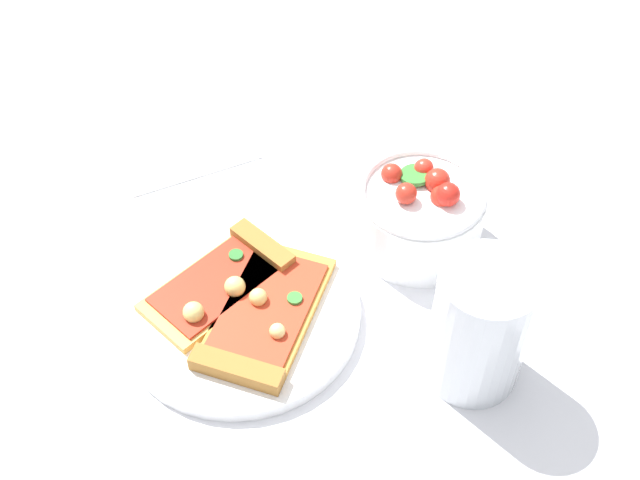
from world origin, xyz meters
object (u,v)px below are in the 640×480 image
object	(u,v)px
plate	(241,312)
pizza_slice_near	(262,320)
pizza_slice_far	(226,279)
soda_glass	(479,329)
paper_napkin	(182,143)
salad_bowl	(419,213)

from	to	relation	value
plate	pizza_slice_near	bearing A→B (deg)	-175.87
pizza_slice_near	pizza_slice_far	size ratio (longest dim) A/B	1.24
pizza_slice_near	plate	bearing A→B (deg)	4.13
pizza_slice_near	soda_glass	xyz separation A→B (m)	(-0.16, -0.11, 0.04)
soda_glass	paper_napkin	distance (m)	0.43
pizza_slice_near	pizza_slice_far	world-z (taller)	pizza_slice_far
plate	soda_glass	xyz separation A→B (m)	(-0.19, -0.11, 0.06)
plate	pizza_slice_near	xyz separation A→B (m)	(-0.03, -0.00, 0.01)
pizza_slice_far	salad_bowl	distance (m)	0.20
pizza_slice_far	salad_bowl	size ratio (longest dim) A/B	1.12
plate	paper_napkin	size ratio (longest dim) A/B	1.52
pizza_slice_far	soda_glass	size ratio (longest dim) A/B	1.10
pizza_slice_far	paper_napkin	distance (m)	0.23
pizza_slice_far	paper_napkin	xyz separation A→B (m)	(0.20, -0.10, -0.02)
pizza_slice_far	salad_bowl	world-z (taller)	salad_bowl
salad_bowl	soda_glass	size ratio (longest dim) A/B	0.98
salad_bowl	paper_napkin	bearing A→B (deg)	16.17
pizza_slice_near	pizza_slice_far	bearing A→B (deg)	-6.54
pizza_slice_far	soda_glass	bearing A→B (deg)	-155.43
plate	paper_napkin	world-z (taller)	plate
paper_napkin	salad_bowl	bearing A→B (deg)	-163.83
salad_bowl	paper_napkin	xyz separation A→B (m)	(0.28, 0.08, -0.04)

